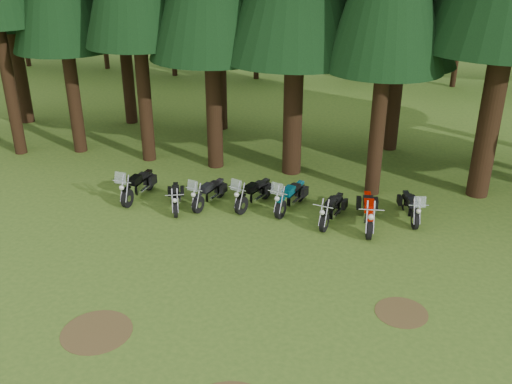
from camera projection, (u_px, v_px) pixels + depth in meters
ground at (232, 301)px, 15.52m from camera, size 120.00×120.00×0.00m
decid_2 at (174, 2)px, 37.50m from camera, size 6.72×6.53×8.40m
decid_3 at (260, 10)px, 36.86m from camera, size 6.12×5.95×7.65m
decid_4 at (359, 13)px, 36.73m from camera, size 5.93×5.76×7.41m
dirt_patch_0 at (97, 332)px, 14.34m from camera, size 1.80×1.80×0.01m
dirt_patch_1 at (401, 312)px, 15.07m from camera, size 1.40×1.40×0.01m
motorcycle_0 at (138, 186)px, 21.32m from camera, size 0.57×2.37×1.48m
motorcycle_1 at (176, 198)px, 20.57m from camera, size 0.77×1.91×0.81m
motorcycle_2 at (209, 194)px, 20.82m from camera, size 0.83×2.13×1.35m
motorcycle_3 at (253, 194)px, 20.72m from camera, size 1.08×2.21×1.43m
motorcycle_4 at (290, 197)px, 20.45m from camera, size 0.93×2.29×1.45m
motorcycle_5 at (332, 210)px, 19.59m from camera, size 0.63×2.13×0.88m
motorcycle_6 at (368, 213)px, 19.27m from camera, size 0.44×2.47×1.01m
motorcycle_7 at (410, 208)px, 19.78m from camera, size 0.70×2.10×1.32m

